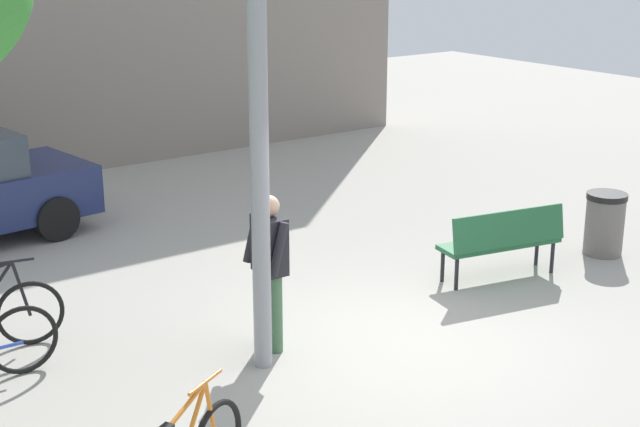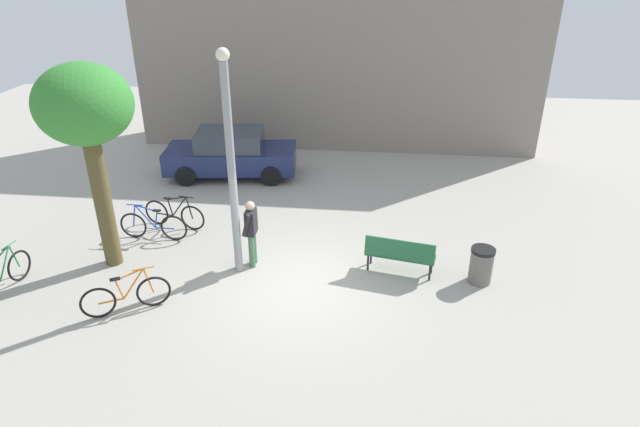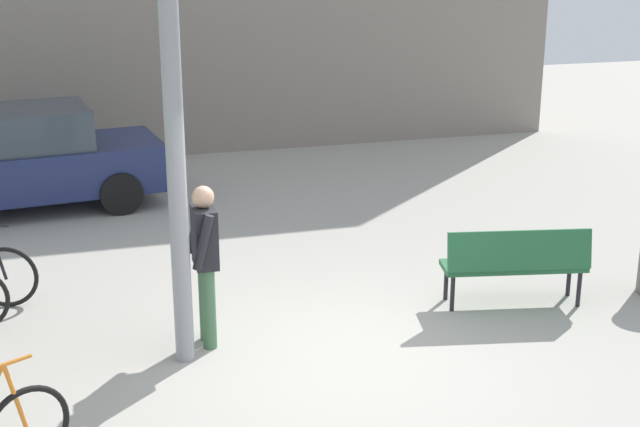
# 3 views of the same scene
# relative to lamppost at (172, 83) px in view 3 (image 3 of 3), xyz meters

# --- Properties ---
(ground_plane) EXTENTS (36.00, 36.00, 0.00)m
(ground_plane) POSITION_rel_lamppost_xyz_m (1.49, -0.46, -2.73)
(ground_plane) COLOR #A8A399
(lamppost) EXTENTS (0.28, 0.28, 5.10)m
(lamppost) POSITION_rel_lamppost_xyz_m (0.00, 0.00, 0.00)
(lamppost) COLOR gray
(lamppost) RESTS_ON ground_plane
(person_by_lamppost) EXTENTS (0.28, 0.59, 1.67)m
(person_by_lamppost) POSITION_rel_lamppost_xyz_m (0.28, 0.29, -1.76)
(person_by_lamppost) COLOR #47704C
(person_by_lamppost) RESTS_ON ground_plane
(park_bench) EXTENTS (1.66, 0.78, 0.92)m
(park_bench) POSITION_rel_lamppost_xyz_m (3.73, 0.27, -2.18)
(park_bench) COLOR #236038
(park_bench) RESTS_ON ground_plane
(parked_car_navy) EXTENTS (4.37, 2.19, 1.55)m
(parked_car_navy) POSITION_rel_lamppost_xyz_m (-1.65, 5.71, -1.95)
(parked_car_navy) COLOR navy
(parked_car_navy) RESTS_ON ground_plane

